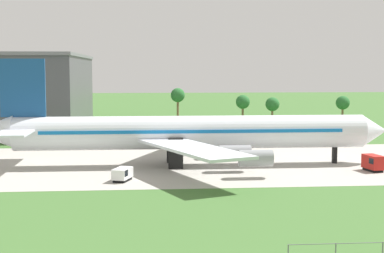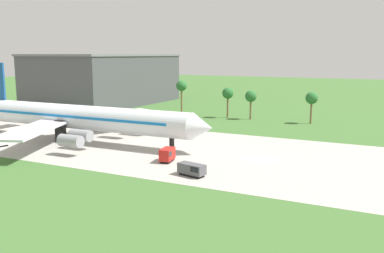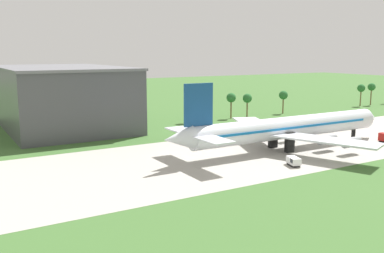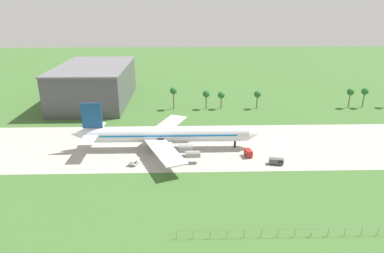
{
  "view_description": "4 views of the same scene",
  "coord_description": "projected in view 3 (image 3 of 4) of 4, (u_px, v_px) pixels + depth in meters",
  "views": [
    {
      "loc": [
        -51.83,
        -101.07,
        16.43
      ],
      "look_at": [
        -43.45,
        -2.24,
        6.65
      ],
      "focal_mm": 55.0,
      "sensor_mm": 36.0,
      "label": 1
    },
    {
      "loc": [
        24.71,
        -78.92,
        20.18
      ],
      "look_at": [
        -13.77,
        -2.24,
        5.65
      ],
      "focal_mm": 40.0,
      "sensor_mm": 36.0,
      "label": 2
    },
    {
      "loc": [
        -121.2,
        -83.15,
        24.79
      ],
      "look_at": [
        -73.13,
        -2.24,
        8.47
      ],
      "focal_mm": 40.0,
      "sensor_mm": 36.0,
      "label": 3
    },
    {
      "loc": [
        -38.17,
        -121.36,
        52.52
      ],
      "look_at": [
        -34.63,
        5.0,
        6.0
      ],
      "focal_mm": 32.0,
      "sensor_mm": 36.0,
      "label": 4
    }
  ],
  "objects": [
    {
      "name": "palm_tree_row",
      "position": [
        305.0,
        93.0,
        180.97
      ],
      "size": [
        115.02,
        3.6,
        11.54
      ],
      "color": "brown",
      "rests_on": "ground_plane"
    },
    {
      "name": "fuel_truck",
      "position": [
        294.0,
        161.0,
        94.56
      ],
      "size": [
        3.15,
        4.28,
        1.92
      ],
      "color": "black",
      "rests_on": "ground_plane"
    },
    {
      "name": "terminal_building",
      "position": [
        61.0,
        97.0,
        143.81
      ],
      "size": [
        36.72,
        61.2,
        20.22
      ],
      "color": "#47474C",
      "rests_on": "ground_plane"
    },
    {
      "name": "jet_airliner",
      "position": [
        287.0,
        128.0,
        110.31
      ],
      "size": [
        70.94,
        51.29,
        18.07
      ],
      "color": "silver",
      "rests_on": "ground_plane"
    }
  ]
}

